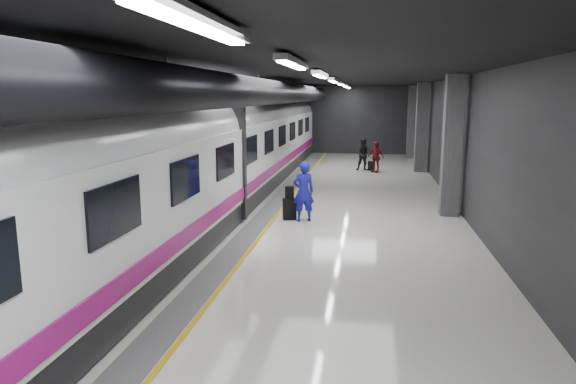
{
  "coord_description": "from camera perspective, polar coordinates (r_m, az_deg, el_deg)",
  "views": [
    {
      "loc": [
        1.93,
        -14.98,
        3.82
      ],
      "look_at": [
        -0.06,
        -2.33,
        1.43
      ],
      "focal_mm": 32.0,
      "sensor_mm": 36.0,
      "label": 1
    }
  ],
  "objects": [
    {
      "name": "ground",
      "position": [
        15.58,
        1.57,
        -3.61
      ],
      "size": [
        40.0,
        40.0,
        0.0
      ],
      "primitive_type": "plane",
      "color": "silver",
      "rests_on": "ground"
    },
    {
      "name": "suitcase_far",
      "position": [
        27.18,
        9.25,
        2.89
      ],
      "size": [
        0.38,
        0.29,
        0.49
      ],
      "primitive_type": "cube",
      "rotation": [
        0.0,
        0.0,
        -0.26
      ],
      "color": "black",
      "rests_on": "ground"
    },
    {
      "name": "traveler_far_a",
      "position": [
        27.03,
        8.45,
        4.13
      ],
      "size": [
        0.86,
        0.7,
        1.67
      ],
      "primitive_type": "imported",
      "rotation": [
        0.0,
        0.0,
        0.09
      ],
      "color": "black",
      "rests_on": "ground"
    },
    {
      "name": "shoulder_bag",
      "position": [
        16.05,
        0.17,
        -0.05
      ],
      "size": [
        0.29,
        0.18,
        0.37
      ],
      "primitive_type": "cube",
      "rotation": [
        0.0,
        0.0,
        0.11
      ],
      "color": "black",
      "rests_on": "suitcase_main"
    },
    {
      "name": "suitcase_main",
      "position": [
        16.12,
        0.17,
        -1.89
      ],
      "size": [
        0.47,
        0.37,
        0.68
      ],
      "primitive_type": "cube",
      "rotation": [
        0.0,
        0.0,
        0.29
      ],
      "color": "black",
      "rests_on": "ground"
    },
    {
      "name": "traveler_far_b",
      "position": [
        26.52,
        9.71,
        3.86
      ],
      "size": [
        0.98,
        0.81,
        1.57
      ],
      "primitive_type": "imported",
      "rotation": [
        0.0,
        0.0,
        -0.56
      ],
      "color": "maroon",
      "rests_on": "ground"
    },
    {
      "name": "traveler_main",
      "position": [
        15.78,
        1.73,
        0.03
      ],
      "size": [
        0.8,
        0.67,
        1.86
      ],
      "primitive_type": "imported",
      "rotation": [
        0.0,
        0.0,
        3.54
      ],
      "color": "#1E19BF",
      "rests_on": "ground"
    },
    {
      "name": "train",
      "position": [
        15.94,
        -10.07,
        4.12
      ],
      "size": [
        3.05,
        38.0,
        4.05
      ],
      "color": "black",
      "rests_on": "ground"
    },
    {
      "name": "platform_hall",
      "position": [
        16.09,
        1.05,
        9.58
      ],
      "size": [
        10.02,
        40.02,
        4.51
      ],
      "color": "black",
      "rests_on": "ground"
    }
  ]
}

